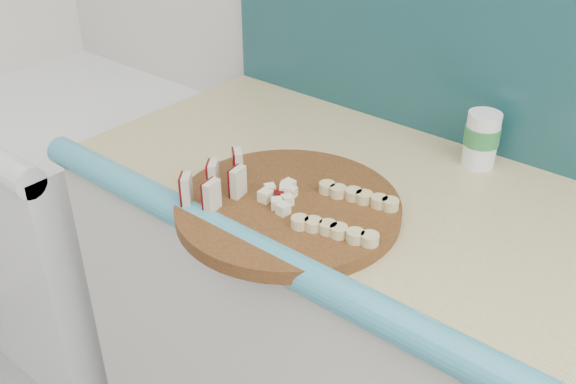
% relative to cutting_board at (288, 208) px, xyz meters
% --- Properties ---
extents(porcelain_fixture, '(0.70, 0.72, 0.84)m').
position_rel_cutting_board_xyz_m(porcelain_fixture, '(-0.99, 0.17, -0.52)').
color(porcelain_fixture, white).
rests_on(porcelain_fixture, ground).
extents(cutting_board, '(0.49, 0.49, 0.03)m').
position_rel_cutting_board_xyz_m(cutting_board, '(0.00, 0.00, 0.00)').
color(cutting_board, '#42210E').
rests_on(cutting_board, kitchen_counter).
extents(apple_wedges, '(0.08, 0.16, 0.06)m').
position_rel_cutting_board_xyz_m(apple_wedges, '(-0.11, -0.06, 0.04)').
color(apple_wedges, beige).
rests_on(apple_wedges, cutting_board).
extents(apple_chunks, '(0.06, 0.07, 0.02)m').
position_rel_cutting_board_xyz_m(apple_chunks, '(-0.02, -0.01, 0.02)').
color(apple_chunks, '#F0E6C0').
rests_on(apple_chunks, cutting_board).
extents(banana_slices, '(0.18, 0.18, 0.02)m').
position_rel_cutting_board_xyz_m(banana_slices, '(0.11, 0.03, 0.02)').
color(banana_slices, '#CCB87C').
rests_on(banana_slices, cutting_board).
extents(canister, '(0.07, 0.07, 0.11)m').
position_rel_cutting_board_xyz_m(canister, '(0.18, 0.39, 0.05)').
color(canister, white).
rests_on(canister, kitchen_counter).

